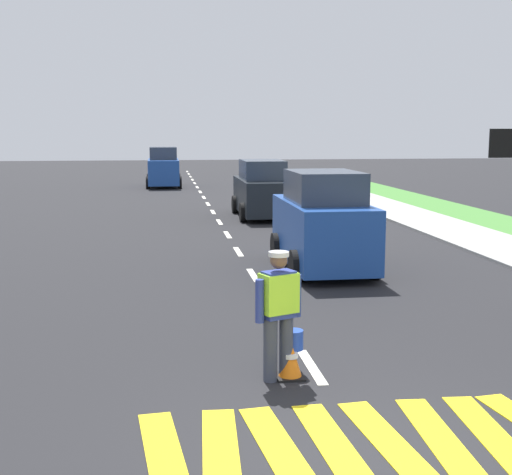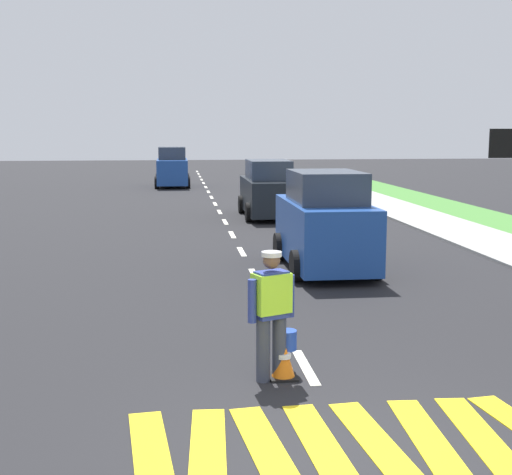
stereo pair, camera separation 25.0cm
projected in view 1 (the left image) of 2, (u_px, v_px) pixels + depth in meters
The scene contains 8 objects.
ground_plane at pixel (212, 211), 27.23m from camera, with size 96.00×96.00×0.00m, color black.
crosswalk_stripes at pixel (358, 440), 7.11m from camera, with size 4.57×1.93×0.01m.
lane_center_line at pixel (206, 201), 31.34m from camera, with size 0.14×46.40×0.01m.
road_worker at pixel (280, 309), 8.74m from camera, with size 0.68×0.56×1.67m.
traffic_cone_near at pixel (290, 358), 8.87m from camera, with size 0.36×0.36×0.52m.
car_outgoing_ahead at pixel (323, 224), 15.71m from camera, with size 1.95×3.94×2.27m.
car_outgoing_far at pixel (262, 191), 25.28m from camera, with size 1.92×4.29×2.10m.
car_oncoming_third at pixel (163, 168), 38.91m from camera, with size 1.95×4.07×2.25m.
Camera 1 is at (-1.96, -6.04, 3.17)m, focal length 48.27 mm.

